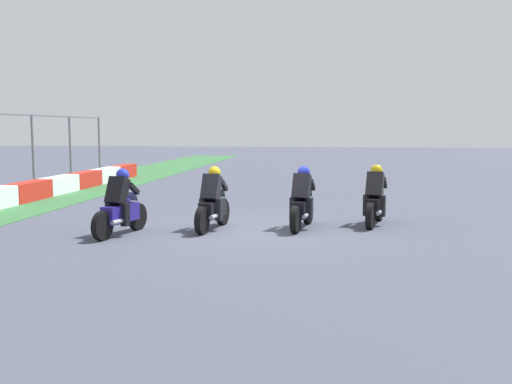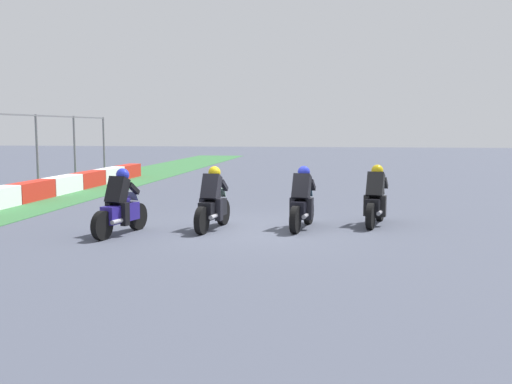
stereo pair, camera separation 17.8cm
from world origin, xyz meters
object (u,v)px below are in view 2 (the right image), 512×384
rider_lane_b (302,203)px  rider_lane_a (376,200)px  rider_lane_c (213,204)px  rider_lane_d (120,208)px

rider_lane_b → rider_lane_a: bearing=-57.2°
rider_lane_b → rider_lane_c: 2.15m
rider_lane_c → rider_lane_d: same height
rider_lane_a → rider_lane_d: size_ratio=1.00×
rider_lane_b → rider_lane_c: bearing=110.6°
rider_lane_b → rider_lane_c: size_ratio=1.00×
rider_lane_a → rider_lane_c: (-1.19, 3.89, 0.00)m
rider_lane_c → rider_lane_d: (-0.99, 1.93, 0.00)m
rider_lane_a → rider_lane_b: bearing=126.2°
rider_lane_a → rider_lane_b: size_ratio=0.99×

